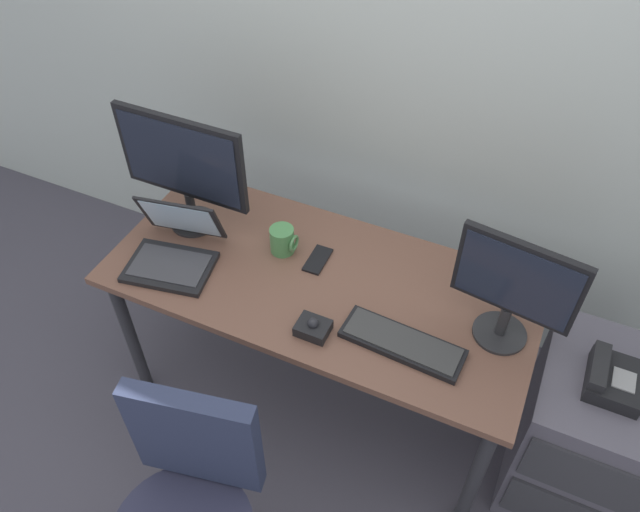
{
  "coord_description": "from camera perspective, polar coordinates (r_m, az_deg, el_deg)",
  "views": [
    {
      "loc": [
        0.63,
        -1.38,
        2.4
      ],
      "look_at": [
        0.0,
        0.0,
        0.86
      ],
      "focal_mm": 34.65,
      "sensor_mm": 36.0,
      "label": 1
    }
  ],
  "objects": [
    {
      "name": "desk",
      "position": [
        2.3,
        -0.0,
        -3.5
      ],
      "size": [
        1.56,
        0.71,
        0.74
      ],
      "color": "brown",
      "rests_on": "ground"
    },
    {
      "name": "monitor_side",
      "position": [
        1.99,
        17.54,
        -2.75
      ],
      "size": [
        0.39,
        0.18,
        0.42
      ],
      "color": "#262628",
      "rests_on": "desk"
    },
    {
      "name": "ground_plane",
      "position": [
        2.83,
        -0.0,
        -12.32
      ],
      "size": [
        8.0,
        8.0,
        0.0
      ],
      "primitive_type": "plane",
      "color": "#484551"
    },
    {
      "name": "desk_phone",
      "position": [
        2.23,
        25.4,
        -10.21
      ],
      "size": [
        0.17,
        0.2,
        0.09
      ],
      "color": "black",
      "rests_on": "file_cabinet"
    },
    {
      "name": "monitor_main",
      "position": [
        2.33,
        -12.59,
        8.23
      ],
      "size": [
        0.52,
        0.18,
        0.49
      ],
      "color": "#262628",
      "rests_on": "desk"
    },
    {
      "name": "file_cabinet",
      "position": [
        2.53,
        22.97,
        -14.82
      ],
      "size": [
        0.42,
        0.53,
        0.67
      ],
      "color": "#565260",
      "rests_on": "ground"
    },
    {
      "name": "cell_phone",
      "position": [
        2.3,
        -0.21,
        -0.35
      ],
      "size": [
        0.07,
        0.14,
        0.01
      ],
      "primitive_type": "cube",
      "rotation": [
        0.0,
        0.0,
        0.02
      ],
      "color": "black",
      "rests_on": "desk"
    },
    {
      "name": "laptop",
      "position": [
        2.34,
        -13.33,
        0.66
      ],
      "size": [
        0.36,
        0.36,
        0.23
      ],
      "color": "black",
      "rests_on": "desk"
    },
    {
      "name": "keyboard",
      "position": [
        2.06,
        7.62,
        -7.96
      ],
      "size": [
        0.42,
        0.16,
        0.03
      ],
      "color": "black",
      "rests_on": "desk"
    },
    {
      "name": "back_wall",
      "position": [
        2.39,
        7.54,
        20.42
      ],
      "size": [
        6.0,
        0.1,
        2.8
      ],
      "primitive_type": "cube",
      "color": "silver",
      "rests_on": "ground"
    },
    {
      "name": "trackball_mouse",
      "position": [
        2.07,
        -0.65,
        -6.61
      ],
      "size": [
        0.11,
        0.09,
        0.07
      ],
      "color": "black",
      "rests_on": "desk"
    },
    {
      "name": "coffee_mug",
      "position": [
        2.31,
        -3.46,
        1.47
      ],
      "size": [
        0.1,
        0.09,
        0.11
      ],
      "color": "#48874B",
      "rests_on": "desk"
    }
  ]
}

